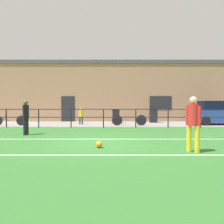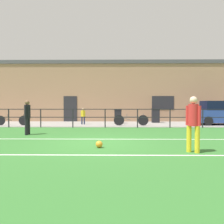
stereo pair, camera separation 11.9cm
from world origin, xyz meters
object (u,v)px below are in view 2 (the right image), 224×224
(spectator_child, at_px, (83,115))
(trash_bin_0, at_px, (156,115))
(trash_bin_1, at_px, (118,116))
(player_striker, at_px, (193,121))
(player_goalkeeper, at_px, (27,115))
(parked_car_red, at_px, (222,113))
(soccer_ball_match, at_px, (99,144))
(bicycle_parked_1, at_px, (12,120))
(bicycle_parked_0, at_px, (131,120))

(spectator_child, height_order, trash_bin_0, spectator_child)
(trash_bin_1, bearing_deg, trash_bin_0, 16.33)
(player_striker, distance_m, trash_bin_0, 11.56)
(player_goalkeeper, relative_size, trash_bin_0, 1.50)
(player_goalkeeper, bearing_deg, parked_car_red, 120.43)
(spectator_child, distance_m, trash_bin_0, 5.66)
(soccer_ball_match, bearing_deg, spectator_child, 100.93)
(parked_car_red, distance_m, bicycle_parked_1, 14.47)
(bicycle_parked_0, bearing_deg, parked_car_red, 7.83)
(trash_bin_0, bearing_deg, trash_bin_1, -163.67)
(parked_car_red, relative_size, bicycle_parked_1, 1.80)
(player_goalkeeper, xyz_separation_m, bicycle_parked_1, (-2.82, 4.84, -0.56))
(player_striker, distance_m, soccer_ball_match, 3.06)
(player_goalkeeper, relative_size, player_striker, 0.97)
(spectator_child, distance_m, trash_bin_1, 2.62)
(player_striker, bearing_deg, player_goalkeeper, -175.21)
(parked_car_red, bearing_deg, soccer_ball_match, -131.37)
(bicycle_parked_1, height_order, trash_bin_0, trash_bin_0)
(player_goalkeeper, distance_m, trash_bin_1, 7.88)
(bicycle_parked_0, relative_size, trash_bin_0, 2.13)
(parked_car_red, xyz_separation_m, trash_bin_1, (-7.29, 0.86, -0.26))
(spectator_child, distance_m, parked_car_red, 9.75)
(player_striker, height_order, trash_bin_1, player_striker)
(bicycle_parked_0, distance_m, bicycle_parked_1, 8.00)
(player_goalkeeper, height_order, trash_bin_0, player_goalkeeper)
(player_goalkeeper, height_order, spectator_child, player_goalkeeper)
(bicycle_parked_0, bearing_deg, trash_bin_1, 116.19)
(soccer_ball_match, height_order, parked_car_red, parked_car_red)
(player_striker, height_order, parked_car_red, same)
(spectator_child, height_order, bicycle_parked_0, spectator_child)
(player_striker, xyz_separation_m, soccer_ball_match, (-2.85, 0.73, -0.83))
(player_goalkeeper, relative_size, bicycle_parked_1, 0.73)
(parked_car_red, bearing_deg, player_goalkeeper, -153.77)
(soccer_ball_match, relative_size, trash_bin_0, 0.21)
(spectator_child, xyz_separation_m, bicycle_parked_1, (-4.68, -0.85, -0.31))
(bicycle_parked_1, bearing_deg, trash_bin_1, 13.69)
(bicycle_parked_1, bearing_deg, player_striker, -43.92)
(soccer_ball_match, height_order, bicycle_parked_1, bicycle_parked_1)
(trash_bin_0, height_order, trash_bin_1, trash_bin_0)
(player_goalkeeper, distance_m, trash_bin_0, 10.38)
(soccer_ball_match, relative_size, trash_bin_1, 0.22)
(bicycle_parked_0, relative_size, trash_bin_1, 2.26)
(soccer_ball_match, relative_size, spectator_child, 0.20)
(player_goalkeeper, distance_m, player_striker, 7.65)
(bicycle_parked_0, distance_m, trash_bin_1, 1.94)
(player_striker, relative_size, spectator_child, 1.46)
(spectator_child, height_order, parked_car_red, parked_car_red)
(player_goalkeeper, bearing_deg, player_striker, 61.79)
(soccer_ball_match, distance_m, bicycle_parked_1, 10.43)
(trash_bin_0, bearing_deg, parked_car_red, -21.35)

